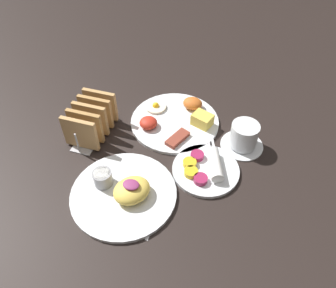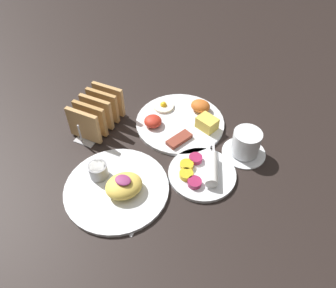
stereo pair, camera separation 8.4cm
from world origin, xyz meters
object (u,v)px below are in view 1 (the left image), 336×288
at_px(plate_foreground, 124,191).
at_px(coffee_cup, 244,137).
at_px(plate_condiments, 206,168).
at_px(plate_breakfast, 176,120).
at_px(toast_rack, 91,120).

bearing_deg(plate_foreground, coffee_cup, 45.16).
distance_m(plate_condiments, coffee_cup, 0.14).
height_order(plate_breakfast, plate_foreground, plate_foreground).
xyz_separation_m(plate_condiments, toast_rack, (-0.35, 0.04, 0.04)).
relative_size(plate_breakfast, toast_rack, 1.47).
xyz_separation_m(plate_breakfast, plate_foreground, (-0.05, -0.29, 0.00)).
relative_size(toast_rack, coffee_cup, 1.50).
distance_m(plate_foreground, toast_rack, 0.25).
xyz_separation_m(plate_foreground, toast_rack, (-0.17, 0.18, 0.03)).
bearing_deg(plate_condiments, plate_foreground, -142.53).
distance_m(plate_breakfast, coffee_cup, 0.21).
bearing_deg(plate_breakfast, toast_rack, -152.63).
bearing_deg(plate_breakfast, plate_foreground, -99.32).
distance_m(plate_condiments, plate_foreground, 0.22).
height_order(plate_condiments, toast_rack, toast_rack).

